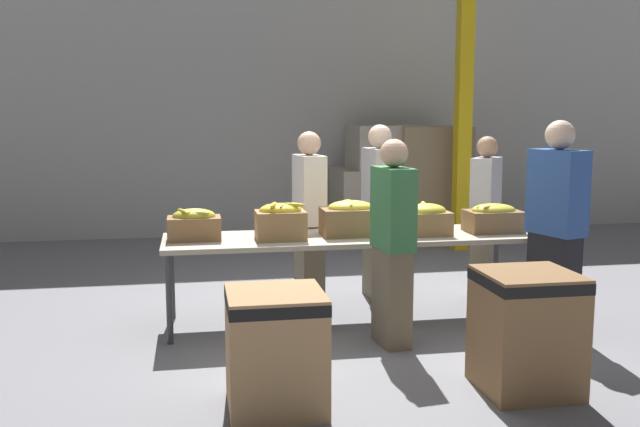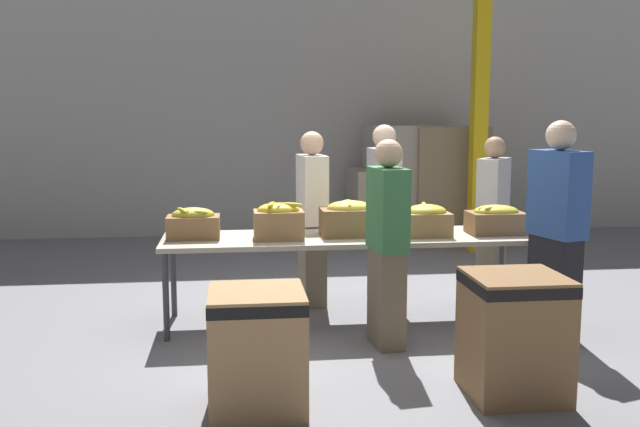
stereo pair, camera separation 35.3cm
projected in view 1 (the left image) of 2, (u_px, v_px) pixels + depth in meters
The scene contains 19 objects.
ground_plane at pixel (348, 321), 6.09m from camera, with size 30.00×30.00×0.00m, color gray.
wall_back at pixel (282, 96), 10.18m from camera, with size 16.00×0.08×4.00m.
sorting_table at pixel (349, 241), 5.99m from camera, with size 3.08×0.81×0.74m.
banana_box_0 at pixel (194, 224), 5.77m from camera, with size 0.43×0.28×0.26m.
banana_box_1 at pixel (281, 221), 5.78m from camera, with size 0.40×0.30×0.32m.
banana_box_2 at pixel (351, 218), 5.98m from camera, with size 0.49×0.34×0.30m.
banana_box_3 at pixel (426, 219), 6.01m from camera, with size 0.38×0.31×0.28m.
banana_box_4 at pixel (493, 218), 6.15m from camera, with size 0.47×0.31×0.25m.
volunteer_0 at pixel (393, 244), 5.37m from camera, with size 0.26×0.44×1.57m.
volunteer_1 at pixel (379, 213), 6.75m from camera, with size 0.25×0.46×1.66m.
volunteer_2 at pixel (485, 215), 6.98m from camera, with size 0.42×0.45×1.54m.
volunteer_3 at pixel (556, 229), 5.64m from camera, with size 0.35×0.51×1.71m.
volunteer_4 at pixel (309, 220), 6.52m from camera, with size 0.26×0.45×1.60m.
donation_bin_0 at pixel (276, 346), 4.25m from camera, with size 0.57×0.57×0.72m.
donation_bin_1 at pixel (526, 327), 4.53m from camera, with size 0.58×0.58×0.78m.
support_pillar at pixel (464, 94), 9.00m from camera, with size 0.18×0.18×4.00m.
pallet_stack_0 at pixel (427, 184), 9.86m from camera, with size 1.06×1.06×1.58m.
pallet_stack_1 at pixel (384, 184), 9.81m from camera, with size 1.01×1.01×1.59m.
pallet_stack_2 at pixel (371, 205), 9.85m from camera, with size 1.07×1.07×1.00m.
Camera 1 is at (-1.28, -5.76, 1.78)m, focal length 40.00 mm.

